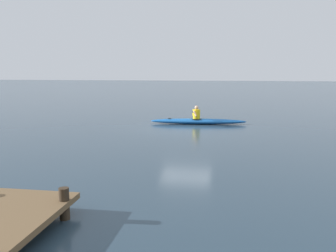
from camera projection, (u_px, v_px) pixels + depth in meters
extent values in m
plane|color=#283D4C|center=(186.00, 129.00, 18.34)|extent=(160.00, 160.00, 0.00)
ellipsoid|color=#1959A5|center=(198.00, 121.00, 19.89)|extent=(5.19, 1.12, 0.29)
torus|color=black|center=(197.00, 119.00, 19.88)|extent=(0.68, 0.68, 0.04)
cylinder|color=black|center=(170.00, 119.00, 19.99)|extent=(0.18, 0.18, 0.02)
cylinder|color=yellow|center=(197.00, 114.00, 19.84)|extent=(0.38, 0.38, 0.49)
sphere|color=tan|center=(197.00, 108.00, 19.79)|extent=(0.21, 0.21, 0.21)
cylinder|color=black|center=(193.00, 112.00, 19.84)|extent=(0.19, 1.90, 0.03)
ellipsoid|color=gold|center=(193.00, 114.00, 18.90)|extent=(0.07, 0.40, 0.17)
ellipsoid|color=gold|center=(193.00, 110.00, 20.78)|extent=(0.07, 0.40, 0.17)
cylinder|color=tan|center=(195.00, 114.00, 19.55)|extent=(0.23, 0.27, 0.34)
cylinder|color=tan|center=(195.00, 112.00, 20.12)|extent=(0.21, 0.28, 0.34)
cylinder|color=#382B1E|center=(64.00, 204.00, 7.20)|extent=(0.20, 0.20, 0.64)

